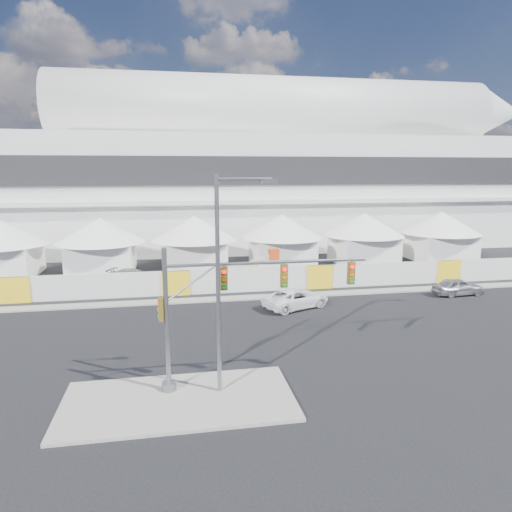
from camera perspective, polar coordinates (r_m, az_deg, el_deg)
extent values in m
plane|color=black|center=(24.51, 4.86, -13.27)|extent=(160.00, 160.00, 0.00)
cube|color=gray|center=(21.07, -9.60, -17.42)|extent=(10.00, 5.00, 0.15)
cube|color=gray|center=(43.97, 26.37, -3.38)|extent=(80.00, 1.20, 0.12)
cube|color=silver|center=(65.16, 2.19, 8.18)|extent=(80.00, 24.00, 14.00)
cube|color=black|center=(53.29, 5.06, 10.58)|extent=(68.00, 0.30, 3.20)
cube|color=silver|center=(53.18, 5.06, 6.80)|extent=(72.00, 0.80, 0.50)
cylinder|color=silver|center=(63.62, 2.67, 17.84)|extent=(57.60, 8.40, 8.40)
cylinder|color=silver|center=(64.04, 4.50, 17.40)|extent=(51.60, 6.80, 6.80)
cylinder|color=silver|center=(64.52, 6.29, 16.94)|extent=(45.60, 5.20, 5.20)
cone|color=silver|center=(77.73, 27.95, 15.52)|extent=(8.00, 7.60, 7.60)
cube|color=white|center=(49.07, -29.11, -0.52)|extent=(6.00, 6.00, 3.00)
cone|color=white|center=(48.68, -29.40, 2.59)|extent=(8.40, 8.40, 2.40)
cube|color=white|center=(46.91, -18.67, -0.18)|extent=(6.00, 6.00, 3.00)
cone|color=white|center=(46.49, -18.87, 3.08)|extent=(8.40, 8.40, 2.40)
cube|color=white|center=(46.41, -7.63, 0.18)|extent=(6.00, 6.00, 3.00)
cone|color=white|center=(45.99, -7.71, 3.49)|extent=(8.40, 8.40, 2.40)
cube|color=white|center=(47.64, 3.25, 0.54)|extent=(6.00, 6.00, 3.00)
cone|color=white|center=(47.24, 3.28, 3.76)|extent=(8.40, 8.40, 2.40)
cube|color=white|center=(50.47, 13.24, 0.85)|extent=(6.00, 6.00, 3.00)
cone|color=white|center=(50.09, 13.37, 3.89)|extent=(8.40, 8.40, 2.40)
cube|color=white|center=(54.66, 21.94, 1.10)|extent=(6.00, 6.00, 3.00)
cone|color=white|center=(54.30, 22.14, 3.90)|extent=(8.40, 8.40, 2.40)
cube|color=silver|center=(39.06, 7.90, -2.59)|extent=(70.00, 0.25, 2.00)
imported|color=#A6A5AA|center=(40.16, 23.92, -3.51)|extent=(1.89, 4.16, 1.39)
imported|color=white|center=(33.53, 5.02, -5.30)|extent=(4.06, 5.56, 1.40)
imported|color=#A9AAAD|center=(41.62, -15.12, -2.52)|extent=(3.58, 4.85, 1.31)
cylinder|color=gray|center=(20.59, -11.11, -7.98)|extent=(0.22, 0.22, 6.55)
cylinder|color=gray|center=(21.77, -10.80, -15.67)|extent=(0.64, 0.64, 0.40)
cylinder|color=gray|center=(20.35, 1.57, -0.83)|extent=(9.11, 0.15, 0.15)
cube|color=#594714|center=(20.19, -4.04, -2.82)|extent=(0.32, 0.22, 1.05)
cube|color=#594714|center=(20.65, 3.52, -2.51)|extent=(0.32, 0.22, 1.05)
cube|color=#594714|center=(21.61, 11.79, -2.11)|extent=(0.32, 0.22, 1.05)
cube|color=#594714|center=(20.43, -11.80, -6.55)|extent=(0.22, 0.32, 1.05)
cylinder|color=slate|center=(19.82, -4.76, -3.88)|extent=(0.19, 0.19, 9.64)
cylinder|color=slate|center=(19.32, -1.45, 9.61)|extent=(2.36, 0.13, 0.13)
cube|color=slate|center=(19.52, 1.71, 9.30)|extent=(0.64, 0.27, 0.16)
cube|color=#C84212|center=(38.97, -4.04, -3.31)|extent=(3.27, 1.48, 1.00)
cube|color=beige|center=(38.79, -2.47, -1.36)|extent=(3.44, 0.35, 0.32)
cube|color=beige|center=(38.99, 0.42, -0.47)|extent=(2.67, 0.30, 1.10)
cube|color=#C84212|center=(39.16, 2.25, 0.24)|extent=(0.82, 0.82, 0.91)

